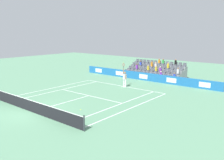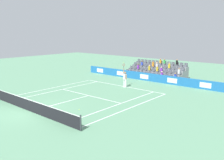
{
  "view_description": "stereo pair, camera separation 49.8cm",
  "coord_description": "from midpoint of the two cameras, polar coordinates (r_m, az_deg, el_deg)",
  "views": [
    {
      "loc": [
        -16.41,
        9.96,
        6.18
      ],
      "look_at": [
        -0.23,
        -9.69,
        1.1
      ],
      "focal_mm": 38.71,
      "sensor_mm": 36.0,
      "label": 1
    },
    {
      "loc": [
        -16.79,
        9.64,
        6.18
      ],
      "look_at": [
        -0.23,
        -9.69,
        1.1
      ],
      "focal_mm": 38.71,
      "sensor_mm": 36.0,
      "label": 2
    }
  ],
  "objects": [
    {
      "name": "ground_plane",
      "position": [
        20.24,
        -19.14,
        -7.13
      ],
      "size": [
        80.0,
        80.0,
        0.0
      ],
      "primitive_type": "plane",
      "color": "#669E77"
    },
    {
      "name": "line_service",
      "position": [
        24.0,
        -6.03,
        -3.69
      ],
      "size": [
        8.23,
        0.1,
        0.01
      ],
      "primitive_type": "cube",
      "color": "white",
      "rests_on": "ground"
    },
    {
      "name": "line_centre_service",
      "position": [
        21.97,
        -12.0,
        -5.29
      ],
      "size": [
        0.1,
        6.4,
        0.01
      ],
      "primitive_type": "cube",
      "color": "white",
      "rests_on": "ground"
    },
    {
      "name": "sponsor_barrier",
      "position": [
        31.58,
        7.06,
        0.85
      ],
      "size": [
        19.67,
        0.22,
        1.01
      ],
      "color": "#1E66AD",
      "rests_on": "ground"
    },
    {
      "name": "tennis_player",
      "position": [
        27.37,
        2.5,
        0.35
      ],
      "size": [
        0.52,
        0.38,
        2.85
      ],
      "color": "white",
      "rests_on": "ground"
    },
    {
      "name": "line_singles_sideline_left",
      "position": [
        26.74,
        -12.94,
        -2.36
      ],
      "size": [
        0.1,
        11.89,
        0.01
      ],
      "primitive_type": "cube",
      "color": "white",
      "rests_on": "ground"
    },
    {
      "name": "line_doubles_sideline_left",
      "position": [
        27.82,
        -14.67,
        -1.91
      ],
      "size": [
        0.1,
        11.89,
        0.01
      ],
      "primitive_type": "cube",
      "color": "white",
      "rests_on": "ground"
    },
    {
      "name": "loose_tennis_ball",
      "position": [
        19.77,
        -8.11,
        -6.94
      ],
      "size": [
        0.07,
        0.07,
        0.07
      ],
      "primitive_type": "sphere",
      "color": "#D1E533",
      "rests_on": "ground"
    },
    {
      "name": "stadium_stand",
      "position": [
        34.03,
        9.75,
        1.83
      ],
      "size": [
        8.06,
        3.8,
        2.61
      ],
      "color": "gray",
      "rests_on": "ground"
    },
    {
      "name": "line_baseline",
      "position": [
        28.0,
        2.0,
        -1.46
      ],
      "size": [
        10.97,
        0.1,
        0.01
      ],
      "primitive_type": "cube",
      "color": "white",
      "rests_on": "ground"
    },
    {
      "name": "line_singles_sideline_right",
      "position": [
        21.02,
        1.02,
        -5.8
      ],
      "size": [
        0.1,
        11.89,
        0.01
      ],
      "primitive_type": "cube",
      "color": "white",
      "rests_on": "ground"
    },
    {
      "name": "line_doubles_sideline_right",
      "position": [
        20.24,
        4.07,
        -6.51
      ],
      "size": [
        0.1,
        11.89,
        0.01
      ],
      "primitive_type": "cube",
      "color": "white",
      "rests_on": "ground"
    },
    {
      "name": "tennis_net",
      "position": [
        20.1,
        -19.23,
        -5.8
      ],
      "size": [
        11.97,
        0.1,
        1.07
      ],
      "color": "#33383D",
      "rests_on": "ground"
    },
    {
      "name": "line_centre_mark",
      "position": [
        27.93,
        1.87,
        -1.49
      ],
      "size": [
        0.1,
        0.2,
        0.01
      ],
      "primitive_type": "cube",
      "color": "white",
      "rests_on": "ground"
    }
  ]
}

